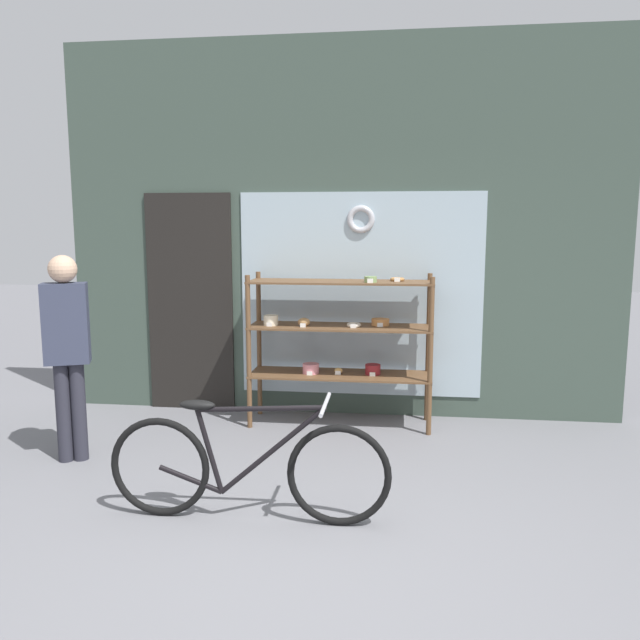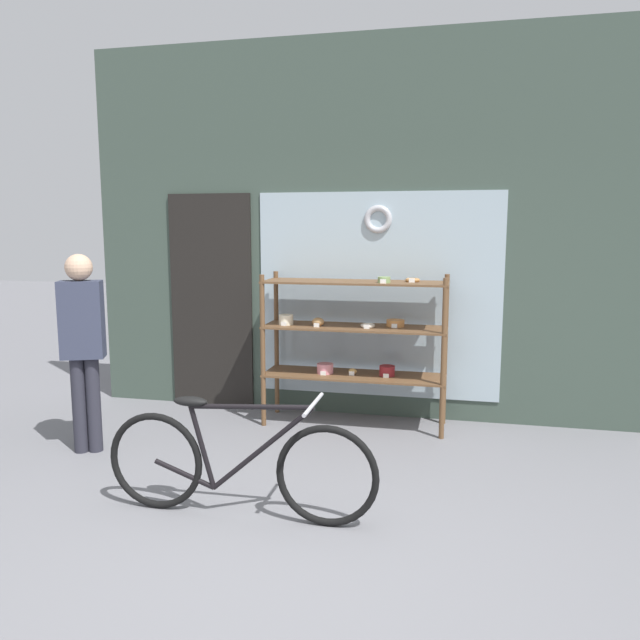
% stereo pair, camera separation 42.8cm
% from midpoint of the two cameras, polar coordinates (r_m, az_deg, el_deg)
% --- Properties ---
extents(ground_plane, '(30.00, 30.00, 0.00)m').
position_cam_midpoint_polar(ground_plane, '(3.59, -1.10, -21.23)').
color(ground_plane, slate).
extents(storefront_facade, '(5.22, 0.13, 3.49)m').
position_cam_midpoint_polar(storefront_facade, '(5.86, 5.16, 7.66)').
color(storefront_facade, '#3D4C42').
rests_on(storefront_facade, ground_plane).
extents(display_case, '(1.63, 0.46, 1.37)m').
position_cam_midpoint_polar(display_case, '(5.57, 5.34, -1.29)').
color(display_case, brown).
rests_on(display_case, ground_plane).
extents(bicycle, '(1.74, 0.46, 0.76)m').
position_cam_midpoint_polar(bicycle, '(3.92, -4.41, -13.03)').
color(bicycle, black).
rests_on(bicycle, ground_plane).
extents(pedestrian, '(0.36, 0.29, 1.58)m').
position_cam_midpoint_polar(pedestrian, '(5.13, -18.69, -1.60)').
color(pedestrian, '#282833').
rests_on(pedestrian, ground_plane).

